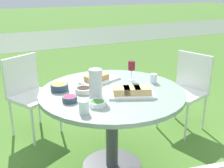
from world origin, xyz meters
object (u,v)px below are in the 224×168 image
(handbag, at_px, (98,104))
(chair_near_left, at_px, (187,86))
(dining_table, at_px, (112,104))
(chair_near_right, at_px, (29,89))
(water_pitcher, at_px, (96,84))
(wine_glass, at_px, (132,67))

(handbag, bearing_deg, chair_near_left, -45.26)
(handbag, bearing_deg, dining_table, -106.28)
(chair_near_left, height_order, handbag, chair_near_left)
(chair_near_right, height_order, water_pitcher, water_pitcher)
(water_pitcher, relative_size, handbag, 0.65)
(water_pitcher, relative_size, wine_glass, 1.28)
(dining_table, xyz_separation_m, chair_near_left, (1.12, 0.35, -0.12))
(dining_table, relative_size, water_pitcher, 5.22)
(chair_near_left, bearing_deg, water_pitcher, -161.20)
(water_pitcher, bearing_deg, wine_glass, 29.16)
(chair_near_right, bearing_deg, handbag, 9.29)
(water_pitcher, distance_m, handbag, 1.55)
(chair_near_left, distance_m, wine_glass, 0.94)
(wine_glass, bearing_deg, dining_table, -148.88)
(dining_table, height_order, chair_near_right, chair_near_right)
(dining_table, height_order, chair_near_left, chair_near_left)
(dining_table, bearing_deg, chair_near_left, 17.53)
(wine_glass, height_order, handbag, wine_glass)
(chair_near_right, xyz_separation_m, wine_glass, (0.83, -0.84, 0.38))
(chair_near_left, relative_size, wine_glass, 4.76)
(dining_table, distance_m, wine_glass, 0.42)
(handbag, bearing_deg, chair_near_right, -170.71)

